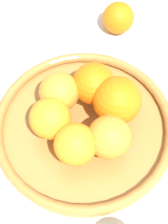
# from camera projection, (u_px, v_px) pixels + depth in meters

# --- Properties ---
(ground_plane) EXTENTS (4.00, 4.00, 0.00)m
(ground_plane) POSITION_uv_depth(u_px,v_px,m) (84.00, 133.00, 0.68)
(ground_plane) COLOR beige
(fruit_bowl) EXTENTS (0.32, 0.32, 0.04)m
(fruit_bowl) POSITION_uv_depth(u_px,v_px,m) (84.00, 128.00, 0.67)
(fruit_bowl) COLOR #A57238
(fruit_bowl) RESTS_ON ground_plane
(orange_pile) EXTENTS (0.19, 0.19, 0.08)m
(orange_pile) POSITION_uv_depth(u_px,v_px,m) (88.00, 110.00, 0.62)
(orange_pile) COLOR orange
(orange_pile) RESTS_ON fruit_bowl
(stray_orange) EXTENTS (0.07, 0.07, 0.07)m
(stray_orange) POSITION_uv_depth(u_px,v_px,m) (118.00, 18.00, 0.78)
(stray_orange) COLOR orange
(stray_orange) RESTS_ON ground_plane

